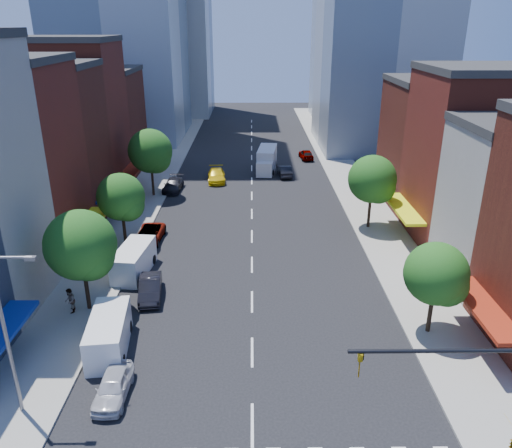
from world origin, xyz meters
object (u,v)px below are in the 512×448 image
at_px(parked_car_third, 149,234).
at_px(cargo_van_far, 133,261).
at_px(pedestrian_far, 70,301).
at_px(cargo_van_near, 108,335).
at_px(parked_car_rear, 173,185).
at_px(taxi, 216,175).
at_px(parked_car_front, 113,386).
at_px(traffic_car_oncoming, 284,171).
at_px(box_truck, 267,160).
at_px(traffic_car_far, 306,154).
at_px(parked_car_second, 150,288).

bearing_deg(parked_car_third, cargo_van_far, -87.62).
bearing_deg(cargo_van_far, pedestrian_far, -110.88).
relative_size(cargo_van_near, cargo_van_far, 0.99).
relative_size(parked_car_rear, taxi, 0.93).
xyz_separation_m(parked_car_front, traffic_car_oncoming, (11.83, 41.92, 0.03)).
relative_size(parked_car_rear, traffic_car_oncoming, 1.13).
distance_m(parked_car_third, box_truck, 26.56).
bearing_deg(traffic_car_oncoming, cargo_van_near, 65.43).
height_order(parked_car_rear, box_truck, box_truck).
bearing_deg(traffic_car_far, parked_car_front, 67.51).
relative_size(box_truck, pedestrian_far, 4.30).
relative_size(parked_car_front, pedestrian_far, 2.23).
distance_m(taxi, box_truck, 8.25).
bearing_deg(traffic_car_far, cargo_van_far, 58.85).
relative_size(cargo_van_near, traffic_car_far, 1.30).
bearing_deg(parked_car_second, parked_car_front, -97.42).
height_order(traffic_car_far, pedestrian_far, pedestrian_far).
bearing_deg(parked_car_third, traffic_car_far, 62.18).
distance_m(cargo_van_near, traffic_car_far, 49.76).
bearing_deg(taxi, pedestrian_far, -108.96).
bearing_deg(taxi, parked_car_rear, -147.18).
height_order(parked_car_second, cargo_van_near, cargo_van_near).
height_order(taxi, traffic_car_far, taxi).
bearing_deg(pedestrian_far, parked_car_third, 153.91).
distance_m(cargo_van_far, pedestrian_far, 6.69).
distance_m(parked_car_front, parked_car_second, 10.63).
bearing_deg(traffic_car_oncoming, traffic_car_far, -118.25).
bearing_deg(parked_car_front, pedestrian_far, 121.90).
relative_size(cargo_van_near, taxi, 1.04).
bearing_deg(taxi, parked_car_front, -98.84).
bearing_deg(traffic_car_oncoming, parked_car_rear, 17.85).
height_order(parked_car_second, cargo_van_far, cargo_van_far).
distance_m(cargo_van_far, traffic_car_oncoming, 30.90).
bearing_deg(box_truck, parked_car_third, -108.95).
bearing_deg(traffic_car_oncoming, taxi, 8.17).
relative_size(parked_car_third, traffic_car_oncoming, 1.13).
height_order(parked_car_front, box_truck, box_truck).
distance_m(parked_car_rear, box_truck, 14.52).
distance_m(parked_car_third, parked_car_rear, 15.14).
relative_size(parked_car_second, parked_car_third, 0.89).
xyz_separation_m(parked_car_second, box_truck, (9.56, 34.10, 0.71)).
relative_size(taxi, traffic_car_oncoming, 1.21).
bearing_deg(taxi, cargo_van_far, -105.66).
distance_m(parked_car_second, box_truck, 35.42).
relative_size(cargo_van_far, taxi, 1.05).
height_order(cargo_van_near, taxi, cargo_van_near).
distance_m(taxi, traffic_car_oncoming, 9.09).
bearing_deg(parked_car_front, parked_car_rear, 93.73).
bearing_deg(traffic_car_far, taxi, 35.93).
bearing_deg(cargo_van_far, parked_car_front, -75.50).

